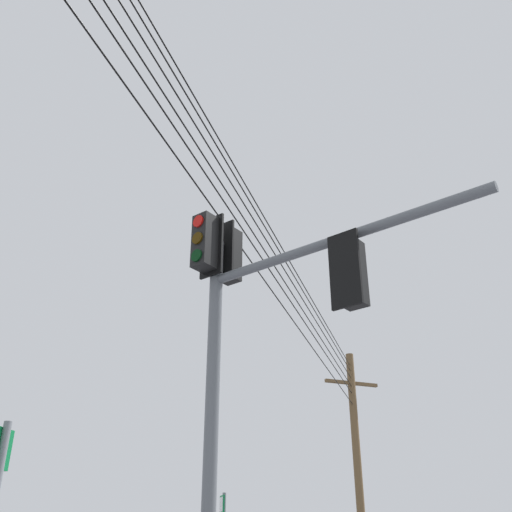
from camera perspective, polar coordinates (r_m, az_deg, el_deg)
signal_mast_assembly at (r=8.42m, az=-0.76°, el=-7.19°), size 1.53×4.46×6.95m
utility_pole_wooden at (r=22.68m, az=9.86°, el=-19.96°), size 2.14×0.82×8.99m
overhead_wire_span at (r=9.07m, az=-6.79°, el=12.85°), size 26.62×17.81×1.56m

